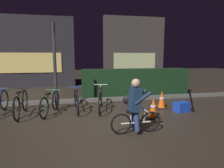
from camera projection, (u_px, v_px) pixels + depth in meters
The scene contains 15 objects.
ground_plane at pixel (109, 119), 5.26m from camera, with size 40.00×40.00×0.00m, color #2D261E.
sidewalk_curb at pixel (99, 100), 7.38m from camera, with size 12.00×0.24×0.12m, color #56544F.
hedge_row at pixel (136, 82), 8.53m from camera, with size 4.80×0.70×1.18m, color black.
storefront_left at pixel (30, 52), 10.62m from camera, with size 4.89×0.54×3.95m.
storefront_right at pixel (134, 50), 12.52m from camera, with size 4.02×0.54×4.26m.
street_post at pixel (55, 68), 5.93m from camera, with size 0.10×0.10×2.74m, color #2D2D33.
parked_bike_left_mid at pixel (21, 104), 5.58m from camera, with size 0.46×1.69×0.78m.
parked_bike_center_left at pixel (50, 103), 5.72m from camera, with size 0.51×1.49×0.71m.
parked_bike_center_right at pixel (76, 100), 6.05m from camera, with size 0.46×1.61×0.74m.
parked_bike_right_mid at pixel (100, 99), 6.12m from camera, with size 0.47×1.73×0.81m.
traffic_cone_near at pixel (153, 108), 5.36m from camera, with size 0.36×0.36×0.59m.
traffic_cone_far at pixel (162, 100), 6.36m from camera, with size 0.36×0.36×0.60m.
blue_crate at pixel (181, 107), 5.99m from camera, with size 0.44×0.32×0.30m, color #193DB7.
cyclist at pixel (135, 106), 4.25m from camera, with size 1.19×0.51×1.25m.
closed_umbrella at pixel (191, 101), 5.75m from camera, with size 0.05×0.05×0.85m, color black.
Camera 1 is at (-0.93, -4.97, 1.73)m, focal length 30.40 mm.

